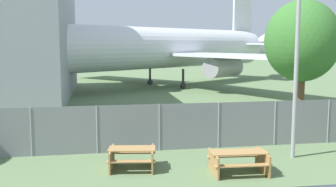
{
  "coord_description": "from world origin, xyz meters",
  "views": [
    {
      "loc": [
        -4.92,
        -5.47,
        4.42
      ],
      "look_at": [
        -1.67,
        13.31,
        2.0
      ],
      "focal_mm": 42.0,
      "sensor_mm": 36.0,
      "label": 1
    }
  ],
  "objects_px": {
    "picnic_bench_near_cabin": "(238,159)",
    "picnic_bench_open_grass": "(132,156)",
    "airplane": "(158,49)",
    "tree_behind_benches": "(302,41)"
  },
  "relations": [
    {
      "from": "picnic_bench_near_cabin",
      "to": "airplane",
      "type": "bearing_deg",
      "value": 87.61
    },
    {
      "from": "picnic_bench_near_cabin",
      "to": "picnic_bench_open_grass",
      "type": "relative_size",
      "value": 1.1
    },
    {
      "from": "airplane",
      "to": "picnic_bench_open_grass",
      "type": "relative_size",
      "value": 19.75
    },
    {
      "from": "picnic_bench_near_cabin",
      "to": "tree_behind_benches",
      "type": "xyz_separation_m",
      "value": [
        5.44,
        6.0,
        4.05
      ]
    },
    {
      "from": "airplane",
      "to": "tree_behind_benches",
      "type": "bearing_deg",
      "value": 66.93
    },
    {
      "from": "airplane",
      "to": "tree_behind_benches",
      "type": "xyz_separation_m",
      "value": [
        4.32,
        -20.85,
        0.59
      ]
    },
    {
      "from": "airplane",
      "to": "picnic_bench_near_cabin",
      "type": "height_order",
      "value": "airplane"
    },
    {
      "from": "picnic_bench_near_cabin",
      "to": "tree_behind_benches",
      "type": "bearing_deg",
      "value": 47.81
    },
    {
      "from": "picnic_bench_open_grass",
      "to": "tree_behind_benches",
      "type": "relative_size",
      "value": 0.28
    },
    {
      "from": "picnic_bench_near_cabin",
      "to": "picnic_bench_open_grass",
      "type": "height_order",
      "value": "same"
    }
  ]
}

